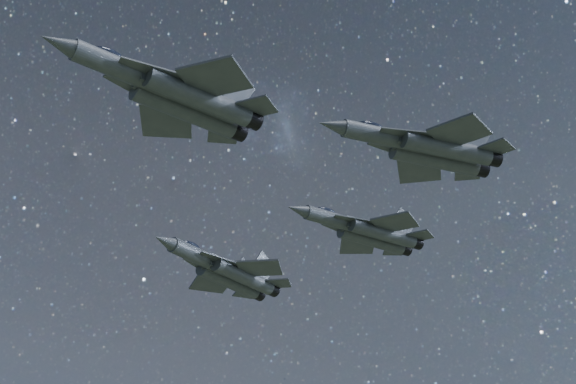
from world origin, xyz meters
TOP-DOWN VIEW (x-y plane):
  - jet_lead at (-14.61, -5.37)m, footprint 19.36×13.51m
  - jet_left at (4.46, 23.81)m, footprint 19.78×13.11m
  - jet_right at (3.59, -13.53)m, footprint 16.13×11.18m
  - jet_slot at (12.43, 6.87)m, footprint 16.82×11.97m

SIDE VIEW (x-z plane):
  - jet_right at x=3.59m, z-range 138.68..142.74m
  - jet_left at x=4.46m, z-range 141.43..146.48m
  - jet_slot at x=12.43m, z-range 141.94..146.23m
  - jet_lead at x=-14.61m, z-range 141.98..146.85m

